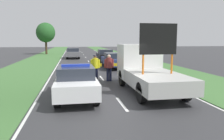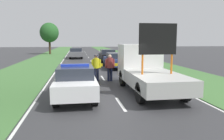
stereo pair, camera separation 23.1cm
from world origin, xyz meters
name	(u,v)px [view 2 (the right image)]	position (x,y,z in m)	size (l,w,h in m)	color
ground_plane	(119,101)	(0.00, 0.00, 0.00)	(160.00, 160.00, 0.00)	#333335
lane_markings	(92,63)	(0.00, 16.92, 0.00)	(7.32, 62.60, 0.01)	silver
grass_verge_left	(43,61)	(-6.15, 20.00, 0.01)	(4.88, 120.00, 0.03)	#427038
grass_verge_right	(135,59)	(6.15, 20.00, 0.01)	(4.88, 120.00, 0.03)	#427038
police_car	(75,81)	(-1.85, 0.92, 0.77)	(1.80, 4.49, 1.59)	white
work_truck	(146,69)	(1.85, 1.94, 1.15)	(2.26, 5.73, 3.40)	white
road_barrier	(103,66)	(-0.08, 5.35, 0.93)	(3.38, 0.08, 1.10)	black
police_officer	(96,66)	(-0.55, 4.95, 1.02)	(0.61, 0.39, 1.71)	#191E38
pedestrian_civilian	(110,66)	(0.34, 4.84, 1.02)	(0.62, 0.40, 1.73)	#191E38
traffic_cone_near_police	(72,77)	(-2.14, 5.24, 0.24)	(0.35, 0.35, 0.49)	black
traffic_cone_centre_front	(59,77)	(-2.99, 5.32, 0.24)	(0.35, 0.35, 0.50)	black
queued_car_hatch_blue	(116,60)	(1.93, 11.34, 0.77)	(1.95, 4.59, 1.47)	navy
queued_car_sedan_black	(108,56)	(1.90, 17.14, 0.80)	(1.80, 3.93, 1.54)	black
queued_car_suv_grey	(76,53)	(-1.92, 23.57, 0.80)	(1.87, 4.54, 1.52)	slate
roadside_tree_near_left	(49,33)	(-6.85, 33.85, 4.06)	(3.50, 3.50, 5.92)	#42301E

